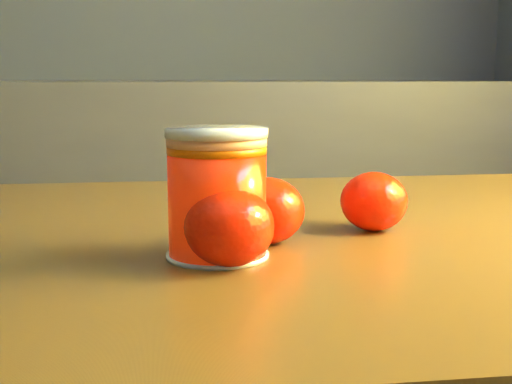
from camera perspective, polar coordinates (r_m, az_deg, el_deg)
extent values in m
cube|color=brown|center=(0.72, 7.35, -4.48)|extent=(1.05, 0.76, 0.04)
cylinder|color=#FF2505|center=(0.59, -3.13, -0.81)|extent=(0.08, 0.08, 0.09)
cylinder|color=#FFA368|center=(0.58, -3.17, 4.06)|extent=(0.08, 0.08, 0.01)
cylinder|color=silver|center=(0.58, -3.18, 4.68)|extent=(0.08, 0.08, 0.01)
ellipsoid|color=#FF2005|center=(0.64, 0.88, -1.49)|extent=(0.08, 0.08, 0.06)
ellipsoid|color=#FF2005|center=(0.70, 9.41, -0.74)|extent=(0.09, 0.09, 0.06)
ellipsoid|color=#FF2005|center=(0.56, -2.16, -2.79)|extent=(0.09, 0.09, 0.06)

